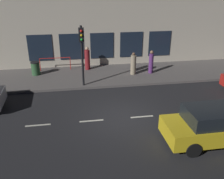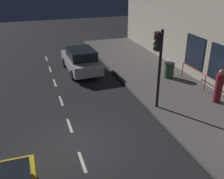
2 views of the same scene
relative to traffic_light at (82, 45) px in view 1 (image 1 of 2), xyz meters
The scene contains 11 objects.
ground_plane 5.43m from the traffic_light, 157.95° to the right, with size 60.00×60.00×0.00m, color #232326.
sidewalk 3.79m from the traffic_light, 41.84° to the right, with size 4.50×32.00×0.15m.
building_facade 5.05m from the traffic_light, 21.19° to the right, with size 0.65×32.00×8.65m.
lane_centre_line 5.83m from the traffic_light, 147.49° to the right, with size 0.12×27.20×0.01m.
traffic_light is the anchor object (origin of this frame).
parked_car_0 8.80m from the traffic_light, 142.79° to the right, with size 1.92×4.37×1.58m.
pedestrian_0 5.66m from the traffic_light, 71.32° to the right, with size 0.35×0.35×1.70m.
pedestrian_1 3.82m from the traffic_light, ahead, with size 0.41×0.41×1.75m.
pedestrian_2 4.49m from the traffic_light, 65.94° to the right, with size 0.50×0.50×1.63m.
trash_bin 4.79m from the traffic_light, 51.16° to the left, with size 0.63×0.63×0.96m.
red_railing 4.45m from the traffic_light, 29.16° to the left, with size 0.05×2.32×0.97m.
Camera 1 is at (-10.70, 2.29, 6.35)m, focal length 39.56 mm.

